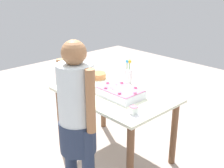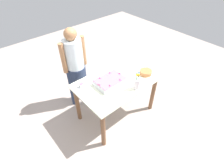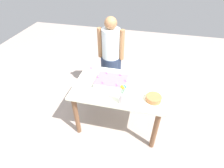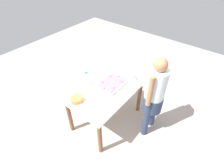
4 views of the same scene
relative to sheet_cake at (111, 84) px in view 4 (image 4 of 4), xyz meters
The scene contains 8 objects.
ground_plane 0.82m from the sheet_cake, 169.77° to the left, with size 8.00×8.00×0.00m, color #AB9A90.
dining_table 0.22m from the sheet_cake, 169.77° to the left, with size 1.29×0.83×0.77m.
sheet_cake is the anchor object (origin of this frame).
serving_plate_with_slice 0.44m from the sheet_cake, 29.49° to the right, with size 0.22×0.22×0.08m.
cake_knife 0.61m from the sheet_cake, 166.10° to the right, with size 0.23×0.02×0.00m, color silver.
flower_vase 0.41m from the sheet_cake, 122.79° to the left, with size 0.09×0.09×0.29m.
fruit_bowl 0.63m from the sheet_cake, 161.25° to the left, with size 0.20×0.20×0.07m, color #BC7341.
person_standing 0.72m from the sheet_cake, 75.47° to the right, with size 0.45×0.31×1.49m.
Camera 4 is at (-1.63, -1.41, 2.68)m, focal length 28.00 mm.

